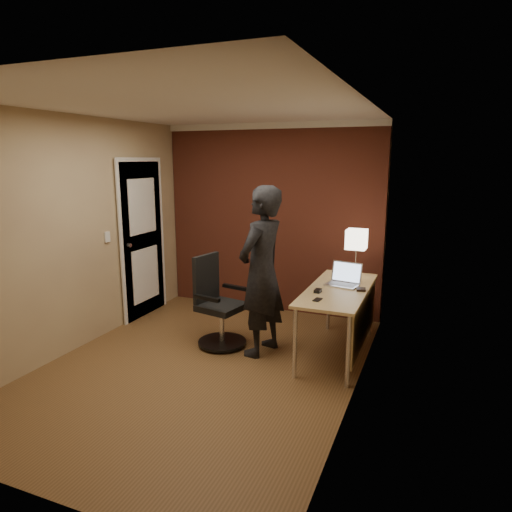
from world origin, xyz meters
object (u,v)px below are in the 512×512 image
at_px(laptop, 344,279).
at_px(person, 262,272).
at_px(mouse, 318,291).
at_px(office_chair, 217,307).
at_px(wallet, 361,289).
at_px(phone, 317,300).
at_px(desk_lamp, 356,240).
at_px(desk, 345,301).

relative_size(laptop, person, 0.21).
bearing_deg(mouse, office_chair, -177.65).
xyz_separation_m(mouse, wallet, (0.39, 0.23, -0.01)).
bearing_deg(phone, person, 167.86).
distance_m(wallet, person, 1.03).
relative_size(desk_lamp, wallet, 4.86).
relative_size(desk_lamp, person, 0.30).
bearing_deg(wallet, mouse, -149.54).
xyz_separation_m(phone, wallet, (0.33, 0.49, 0.01)).
distance_m(desk, office_chair, 1.39).
xyz_separation_m(laptop, phone, (-0.12, -0.65, -0.06)).
distance_m(desk_lamp, person, 1.20).
height_order(desk, phone, phone).
height_order(wallet, person, person).
bearing_deg(mouse, desk_lamp, 76.36).
bearing_deg(person, phone, 82.17).
bearing_deg(desk, mouse, -135.62).
distance_m(laptop, wallet, 0.27).
bearing_deg(desk, wallet, 0.75).
relative_size(mouse, office_chair, 0.10).
distance_m(phone, office_chair, 1.25).
height_order(wallet, office_chair, office_chair).
relative_size(mouse, wallet, 0.91).
bearing_deg(person, office_chair, -79.76).
distance_m(phone, wallet, 0.59).
relative_size(desk_lamp, laptop, 1.44).
height_order(phone, office_chair, office_chair).
distance_m(wallet, office_chair, 1.57).
bearing_deg(person, desk_lamp, 146.91).
distance_m(desk, phone, 0.53).
distance_m(desk, desk_lamp, 0.80).
xyz_separation_m(wallet, office_chair, (-1.52, -0.24, -0.30)).
xyz_separation_m(wallet, person, (-0.99, -0.25, 0.15)).
bearing_deg(wallet, laptop, 141.62).
distance_m(laptop, office_chair, 1.42).
relative_size(wallet, person, 0.06).
distance_m(desk_lamp, wallet, 0.73).
xyz_separation_m(laptop, mouse, (-0.19, -0.39, -0.05)).
bearing_deg(phone, office_chair, 175.64).
bearing_deg(office_chair, phone, -11.65).
bearing_deg(office_chair, person, -1.37).
bearing_deg(laptop, phone, -100.91).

